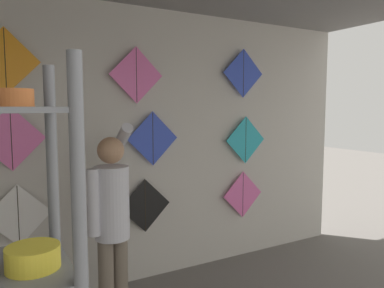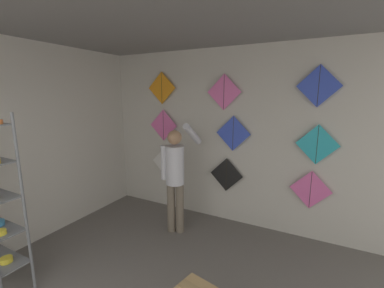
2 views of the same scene
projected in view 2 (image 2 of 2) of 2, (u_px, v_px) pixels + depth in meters
name	position (u px, v px, depth m)	size (l,w,h in m)	color
back_panel	(232.00, 138.00, 4.11)	(5.30, 0.06, 2.80)	beige
left_panel	(17.00, 147.00, 3.40)	(0.06, 4.77, 2.80)	beige
ceiling_slab	(155.00, 3.00, 2.09)	(5.30, 4.77, 0.04)	gray
shopkeeper	(175.00, 172.00, 3.81)	(0.41, 0.63, 1.68)	#726656
kite_0	(165.00, 162.00, 4.69)	(0.55, 0.01, 0.55)	white
kite_1	(226.00, 175.00, 4.16)	(0.55, 0.01, 0.55)	black
kite_2	(310.00, 190.00, 3.60)	(0.55, 0.01, 0.55)	pink
kite_3	(163.00, 125.00, 4.57)	(0.55, 0.01, 0.55)	pink
kite_4	(233.00, 133.00, 3.99)	(0.55, 0.01, 0.55)	blue
kite_5	(317.00, 145.00, 3.46)	(0.55, 0.01, 0.55)	#28B2C6
kite_6	(162.00, 88.00, 4.46)	(0.55, 0.01, 0.55)	orange
kite_7	(224.00, 92.00, 3.95)	(0.55, 0.01, 0.55)	pink
kite_8	(319.00, 86.00, 3.33)	(0.55, 0.01, 0.55)	blue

